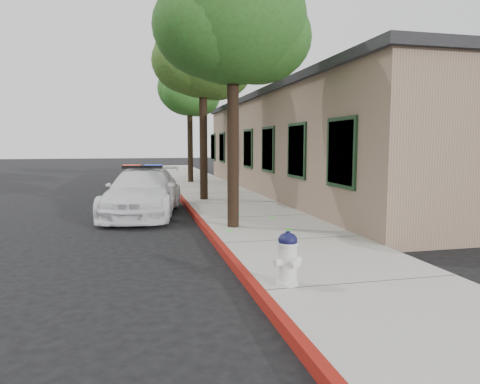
% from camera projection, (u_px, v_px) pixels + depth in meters
% --- Properties ---
extents(ground, '(120.00, 120.00, 0.00)m').
position_uv_depth(ground, '(217.00, 250.00, 8.98)').
color(ground, black).
rests_on(ground, ground).
extents(sidewalk, '(3.20, 60.00, 0.15)m').
position_uv_depth(sidewalk, '(255.00, 219.00, 12.24)').
color(sidewalk, '#9C978E').
rests_on(sidewalk, ground).
extents(red_curb, '(0.14, 60.00, 0.16)m').
position_uv_depth(red_curb, '(200.00, 221.00, 11.89)').
color(red_curb, maroon).
rests_on(red_curb, ground).
extents(clapboard_building, '(7.30, 20.89, 4.24)m').
position_uv_depth(clapboard_building, '(333.00, 145.00, 18.97)').
color(clapboard_building, '#8E725D').
rests_on(clapboard_building, ground).
extents(police_car, '(2.81, 5.13, 1.53)m').
position_uv_depth(police_car, '(143.00, 192.00, 13.29)').
color(police_car, white).
rests_on(police_car, ground).
extents(fire_hydrant, '(0.45, 0.39, 0.78)m').
position_uv_depth(fire_hydrant, '(288.00, 258.00, 6.27)').
color(fire_hydrant, silver).
rests_on(fire_hydrant, sidewalk).
extents(street_tree_near, '(3.78, 3.45, 6.32)m').
position_uv_depth(street_tree_near, '(233.00, 27.00, 10.23)').
color(street_tree_near, black).
rests_on(street_tree_near, sidewalk).
extents(street_tree_mid, '(3.67, 3.42, 6.53)m').
position_uv_depth(street_tree_mid, '(203.00, 61.00, 15.59)').
color(street_tree_mid, black).
rests_on(street_tree_mid, sidewalk).
extents(street_tree_far, '(3.35, 3.45, 6.27)m').
position_uv_depth(street_tree_far, '(191.00, 91.00, 22.91)').
color(street_tree_far, black).
rests_on(street_tree_far, sidewalk).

